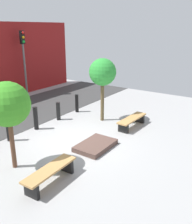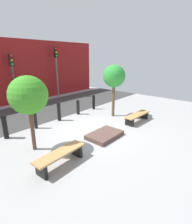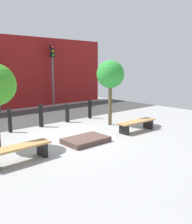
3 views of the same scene
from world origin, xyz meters
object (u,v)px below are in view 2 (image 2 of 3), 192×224
traffic_light_mid_east (56,64)px  bollard_left (35,119)px  bollard_far_left (5,127)px  bench_right (137,116)px  bollard_far_right (94,102)px  planter_bed (105,135)px  tree_behind_right_bench (114,77)px  bollard_center (59,112)px  bollard_right (78,107)px  traffic_light_mid_west (13,71)px  bench_left (60,156)px  tree_behind_left_bench (28,96)px

traffic_light_mid_east → bollard_left: bearing=-136.7°
bollard_far_left → bollard_left: bearing=0.0°
bench_right → bollard_far_right: (0.28, 3.29, 0.15)m
planter_bed → bollard_far_left: size_ratio=1.50×
bench_right → tree_behind_right_bench: tree_behind_right_bench is taller
bollard_center → bollard_right: (1.40, 0.00, -0.07)m
bollard_far_right → tree_behind_right_bench: bearing=-99.1°
planter_bed → traffic_light_mid_west: size_ratio=0.44×
bollard_far_right → bench_right: bearing=-94.8°
bench_right → traffic_light_mid_east: size_ratio=0.46×
bollard_right → bollard_far_right: (1.40, 0.00, 0.04)m
bench_left → traffic_light_mid_east: 10.41m
tree_behind_right_bench → bollard_center: tree_behind_right_bench is taller
planter_bed → bollard_right: size_ratio=1.79×
bollard_center → bollard_right: bearing=0.0°
bench_right → bollard_left: bearing=142.4°
bollard_far_right → traffic_light_mid_west: traffic_light_mid_west is taller
bollard_center → bollard_left: bearing=180.0°
bollard_left → traffic_light_mid_east: 7.28m
bollard_right → bench_left: bearing=-140.0°
bollard_far_right → traffic_light_mid_east: bearing=80.2°
planter_bed → traffic_light_mid_east: 9.04m
planter_bed → bench_right: bearing=-4.5°
bollard_right → bollard_far_right: bearing=0.0°
traffic_light_mid_east → tree_behind_right_bench: bearing=-99.6°
tree_behind_right_bench → traffic_light_mid_west: traffic_light_mid_west is taller
tree_behind_left_bench → tree_behind_right_bench: 5.06m
bollard_right → traffic_light_mid_east: 5.73m
bollard_far_left → bollard_center: bearing=0.0°
bollard_far_left → bollard_far_right: size_ratio=1.10×
bench_right → tree_behind_right_bench: 2.48m
bollard_center → bollard_far_right: 2.81m
traffic_light_mid_west → tree_behind_right_bench: bearing=-68.7°
bench_left → traffic_light_mid_west: traffic_light_mid_west is taller
tree_behind_left_bench → bollard_right: 4.60m
traffic_light_mid_east → planter_bed: bearing=-114.9°
bench_left → planter_bed: (2.53, 0.20, -0.25)m
bollard_right → bollard_far_left: bearing=180.0°
bench_left → tree_behind_left_bench: bearing=87.7°
bollard_center → traffic_light_mid_west: 5.11m
tree_behind_left_bench → bollard_left: size_ratio=2.80×
tree_behind_right_bench → bollard_far_left: tree_behind_right_bench is taller
bench_right → traffic_light_mid_east: 8.47m
tree_behind_right_bench → traffic_light_mid_west: size_ratio=0.84×
bench_left → bollard_far_left: bearing=92.5°
bollard_left → traffic_light_mid_west: size_ratio=0.28×
bench_right → bollard_left: (-3.93, 3.29, 0.17)m
bollard_left → bollard_right: bearing=0.0°
bollard_far_right → bollard_far_left: bearing=180.0°
tree_behind_left_bench → bollard_center: bearing=34.6°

